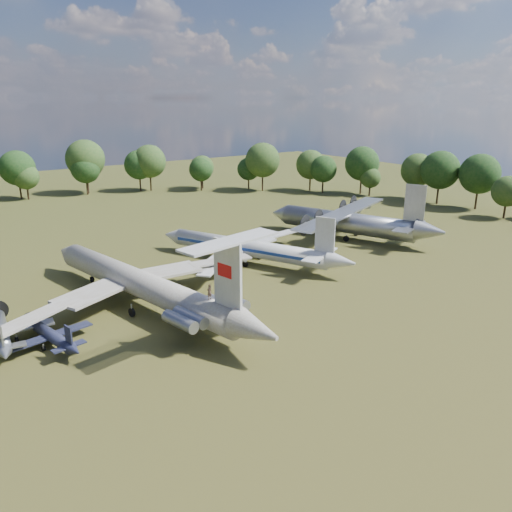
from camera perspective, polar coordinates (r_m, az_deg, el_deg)
ground at (r=75.47m, az=-9.19°, el=-4.25°), size 300.00×300.00×0.00m
il62_airliner at (r=71.05m, az=-12.96°, el=-3.68°), size 49.46×59.02×5.13m
tu104_jet at (r=87.86m, az=-0.95°, el=0.57°), size 45.76×50.83×4.16m
an12_transport at (r=105.02m, az=10.34°, el=3.47°), size 48.82×51.25×5.36m
small_prop_west at (r=63.63m, az=-22.25°, el=-8.72°), size 12.46×15.33×2.00m
small_prop_northwest at (r=66.55m, az=-27.09°, el=-8.04°), size 13.44×17.30×2.38m
person_on_il62 at (r=59.00m, az=-5.35°, el=-4.08°), size 0.80×0.64×1.91m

